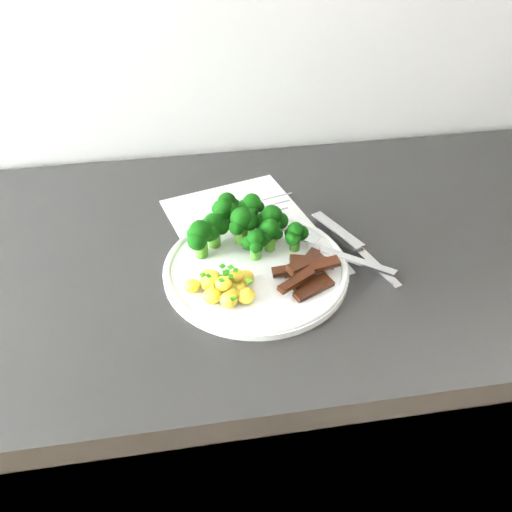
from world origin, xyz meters
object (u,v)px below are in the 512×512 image
broccoli (242,223)px  potatoes (225,287)px  fork (340,253)px  knife (365,257)px  plate (256,268)px  beef_strips (307,271)px  counter (310,416)px  recipe_paper (250,234)px

broccoli → potatoes: (-0.04, -0.11, -0.02)m
fork → knife: bearing=-5.3°
plate → fork: 0.12m
broccoli → beef_strips: (0.08, -0.09, -0.03)m
fork → broccoli: bearing=157.1°
counter → potatoes: (-0.17, -0.10, 0.47)m
counter → potatoes: size_ratio=24.51×
knife → recipe_paper: bearing=150.4°
recipe_paper → plate: 0.09m
counter → knife: bearing=-48.2°
knife → counter: bearing=131.8°
knife → fork: bearing=174.7°
plate → counter: bearing=21.6°
fork → counter: bearing=96.5°
plate → fork: fork is taller
plate → fork: size_ratio=1.89×
beef_strips → fork: 0.07m
potatoes → plate: bearing=44.6°
plate → beef_strips: (0.07, -0.03, 0.01)m
recipe_paper → fork: size_ratio=2.37×
counter → knife: size_ratio=12.55×
potatoes → beef_strips: (0.12, 0.02, -0.00)m
broccoli → knife: 0.19m
broccoli → fork: (0.13, -0.06, -0.03)m
broccoli → beef_strips: 0.12m
counter → broccoli: bearing=174.8°
beef_strips → knife: bearing=17.5°
plate → broccoli: size_ratio=1.50×
plate → broccoli: (-0.01, 0.06, 0.04)m
broccoli → fork: size_ratio=1.26×
broccoli → potatoes: broccoli is taller
beef_strips → knife: 0.10m
recipe_paper → knife: knife is taller
broccoli → fork: 0.15m
knife → potatoes: bearing=-167.4°
counter → knife: (0.04, -0.05, 0.46)m
potatoes → fork: size_ratio=0.69×
counter → fork: 0.47m
knife → broccoli: bearing=160.8°
recipe_paper → fork: (0.12, -0.09, 0.02)m
potatoes → counter: bearing=29.6°
broccoli → potatoes: 0.12m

